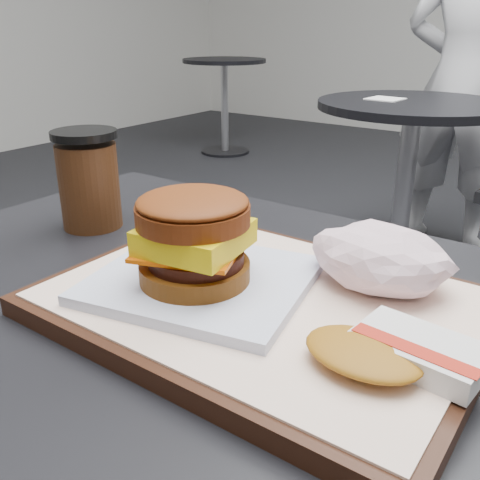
% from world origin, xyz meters
% --- Properties ---
extents(customer_table, '(0.80, 0.60, 0.77)m').
position_xyz_m(customer_table, '(0.00, 0.00, 0.58)').
color(customer_table, '#A5A5AA').
rests_on(customer_table, ground).
extents(serving_tray, '(0.38, 0.28, 0.02)m').
position_xyz_m(serving_tray, '(0.06, 0.02, 0.78)').
color(serving_tray, black).
rests_on(serving_tray, customer_table).
extents(breakfast_sandwich, '(0.22, 0.21, 0.09)m').
position_xyz_m(breakfast_sandwich, '(0.01, -0.01, 0.83)').
color(breakfast_sandwich, white).
rests_on(breakfast_sandwich, serving_tray).
extents(hash_brown, '(0.12, 0.10, 0.02)m').
position_xyz_m(hash_brown, '(0.20, -0.02, 0.80)').
color(hash_brown, silver).
rests_on(hash_brown, serving_tray).
extents(crumpled_wrapper, '(0.13, 0.10, 0.06)m').
position_xyz_m(crumpled_wrapper, '(0.14, 0.09, 0.82)').
color(crumpled_wrapper, white).
rests_on(crumpled_wrapper, serving_tray).
extents(coffee_cup, '(0.08, 0.08, 0.12)m').
position_xyz_m(coffee_cup, '(-0.24, 0.08, 0.83)').
color(coffee_cup, '#3C1E0E').
rests_on(coffee_cup, customer_table).
extents(neighbor_table, '(0.70, 0.70, 0.75)m').
position_xyz_m(neighbor_table, '(-0.35, 1.65, 0.55)').
color(neighbor_table, black).
rests_on(neighbor_table, ground).
extents(napkin, '(0.13, 0.13, 0.00)m').
position_xyz_m(napkin, '(-0.46, 1.63, 0.75)').
color(napkin, white).
rests_on(napkin, neighbor_table).
extents(patron, '(0.57, 0.38, 1.55)m').
position_xyz_m(patron, '(-0.34, 2.26, 0.77)').
color(patron, silver).
rests_on(patron, ground).
extents(bg_table_mid, '(0.66, 0.66, 0.75)m').
position_xyz_m(bg_table_mid, '(-2.40, 3.20, 0.56)').
color(bg_table_mid, black).
rests_on(bg_table_mid, ground).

